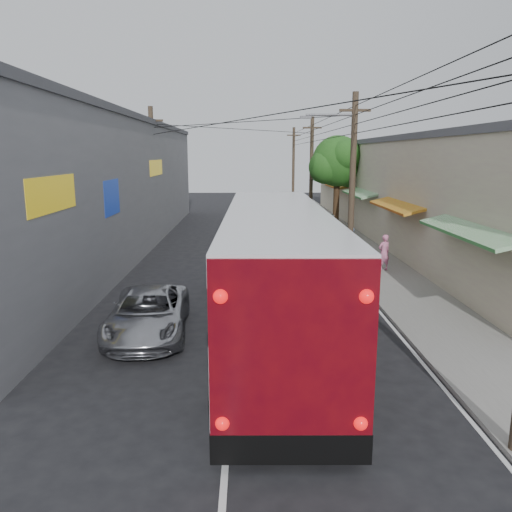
{
  "coord_description": "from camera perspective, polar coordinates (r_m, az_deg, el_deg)",
  "views": [
    {
      "loc": [
        0.41,
        -9.96,
        5.29
      ],
      "look_at": [
        0.7,
        7.88,
        1.64
      ],
      "focal_mm": 35.0,
      "sensor_mm": 36.0,
      "label": 1
    }
  ],
  "objects": [
    {
      "name": "ground",
      "position": [
        11.28,
        -3.02,
        -16.41
      ],
      "size": [
        120.0,
        120.0,
        0.0
      ],
      "primitive_type": "plane",
      "color": "black",
      "rests_on": "ground"
    },
    {
      "name": "sidewalk",
      "position": [
        31.02,
        10.4,
        1.68
      ],
      "size": [
        3.0,
        80.0,
        0.12
      ],
      "primitive_type": "cube",
      "color": "slate",
      "rests_on": "ground"
    },
    {
      "name": "building_right",
      "position": [
        33.73,
        17.49,
        7.41
      ],
      "size": [
        7.09,
        40.0,
        6.25
      ],
      "color": "#B3A28F",
      "rests_on": "ground"
    },
    {
      "name": "building_left",
      "position": [
        29.38,
        -18.76,
        7.77
      ],
      "size": [
        7.2,
        36.0,
        7.25
      ],
      "color": "gray",
      "rests_on": "ground"
    },
    {
      "name": "utility_poles",
      "position": [
        30.43,
        4.24,
        9.36
      ],
      "size": [
        11.8,
        45.28,
        8.0
      ],
      "color": "#473828",
      "rests_on": "ground"
    },
    {
      "name": "street_tree",
      "position": [
        36.55,
        9.4,
        10.46
      ],
      "size": [
        4.4,
        4.0,
        6.6
      ],
      "color": "#3F2B19",
      "rests_on": "ground"
    },
    {
      "name": "coach_bus",
      "position": [
        14.48,
        2.24,
        -1.76
      ],
      "size": [
        3.17,
        13.15,
        3.77
      ],
      "rotation": [
        0.0,
        0.0,
        -0.01
      ],
      "color": "silver",
      "rests_on": "ground"
    },
    {
      "name": "jeepney",
      "position": [
        15.21,
        -12.22,
        -6.39
      ],
      "size": [
        2.53,
        4.94,
        1.34
      ],
      "primitive_type": "imported",
      "rotation": [
        0.0,
        0.0,
        0.07
      ],
      "color": "#AAAAB1",
      "rests_on": "ground"
    },
    {
      "name": "parked_suv",
      "position": [
        27.14,
        7.96,
        2.19
      ],
      "size": [
        2.94,
        6.47,
        1.84
      ],
      "primitive_type": "imported",
      "rotation": [
        0.0,
        0.0,
        0.06
      ],
      "color": "#9E9DA5",
      "rests_on": "ground"
    },
    {
      "name": "parked_car_mid",
      "position": [
        35.57,
        4.55,
        4.19
      ],
      "size": [
        2.21,
        4.52,
        1.48
      ],
      "primitive_type": "imported",
      "rotation": [
        0.0,
        0.0,
        -0.11
      ],
      "color": "#29292E",
      "rests_on": "ground"
    },
    {
      "name": "parked_car_far",
      "position": [
        41.4,
        3.78,
        5.36
      ],
      "size": [
        2.22,
        5.15,
        1.65
      ],
      "primitive_type": "imported",
      "rotation": [
        0.0,
        0.0,
        0.1
      ],
      "color": "#222227",
      "rests_on": "ground"
    },
    {
      "name": "pedestrian_near",
      "position": [
        23.22,
        14.42,
        0.4
      ],
      "size": [
        0.7,
        0.59,
        1.64
      ],
      "primitive_type": "imported",
      "rotation": [
        0.0,
        0.0,
        3.54
      ],
      "color": "#CE6D95",
      "rests_on": "sidewalk"
    },
    {
      "name": "pedestrian_far",
      "position": [
        24.79,
        10.7,
        1.31
      ],
      "size": [
        0.91,
        0.77,
        1.68
      ],
      "primitive_type": "imported",
      "rotation": [
        0.0,
        0.0,
        3.31
      ],
      "color": "#86A2C4",
      "rests_on": "sidewalk"
    }
  ]
}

